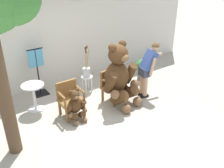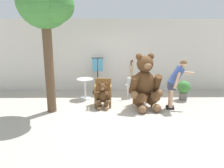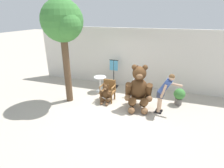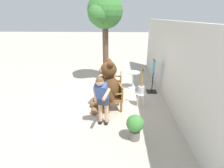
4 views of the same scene
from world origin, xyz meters
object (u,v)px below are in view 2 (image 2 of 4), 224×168
(teddy_bear_small, at_px, (103,96))
(brush_bucket, at_px, (131,80))
(teddy_bear_large, at_px, (145,82))
(round_side_table, at_px, (85,86))
(clothing_display_stand, at_px, (98,74))
(wooden_chair_left, at_px, (103,91))
(potted_plant, at_px, (184,89))
(person_visitor, at_px, (176,80))
(white_stool, at_px, (130,88))
(patio_tree, at_px, (47,4))
(wooden_chair_right, at_px, (142,91))

(teddy_bear_small, height_order, brush_bucket, brush_bucket)
(teddy_bear_large, relative_size, round_side_table, 2.37)
(teddy_bear_small, bearing_deg, clothing_display_stand, 97.85)
(teddy_bear_large, bearing_deg, round_side_table, 153.25)
(wooden_chair_left, bearing_deg, potted_plant, 10.59)
(person_visitor, relative_size, potted_plant, 2.25)
(white_stool, bearing_deg, person_visitor, -43.87)
(clothing_display_stand, bearing_deg, patio_tree, -120.87)
(wooden_chair_right, bearing_deg, potted_plant, 18.90)
(wooden_chair_left, distance_m, white_stool, 1.29)
(person_visitor, bearing_deg, white_stool, 136.13)
(clothing_display_stand, bearing_deg, wooden_chair_right, -44.29)
(wooden_chair_right, distance_m, potted_plant, 1.61)
(potted_plant, distance_m, clothing_display_stand, 3.19)
(potted_plant, bearing_deg, brush_bucket, 169.42)
(wooden_chair_right, xyz_separation_m, brush_bucket, (-0.30, 0.86, 0.18))
(wooden_chair_left, distance_m, wooden_chair_right, 1.26)
(wooden_chair_left, height_order, teddy_bear_small, wooden_chair_left)
(round_side_table, bearing_deg, potted_plant, -3.14)
(teddy_bear_small, bearing_deg, brush_bucket, 49.90)
(wooden_chair_right, relative_size, brush_bucket, 0.95)
(wooden_chair_left, xyz_separation_m, clothing_display_stand, (-0.24, 1.47, 0.26))
(white_stool, xyz_separation_m, patio_tree, (-2.42, -1.43, 2.70))
(teddy_bear_small, bearing_deg, patio_tree, -168.81)
(patio_tree, bearing_deg, white_stool, 30.62)
(white_stool, height_order, clothing_display_stand, clothing_display_stand)
(teddy_bear_large, relative_size, white_stool, 3.70)
(patio_tree, height_order, potted_plant, patio_tree)
(wooden_chair_left, height_order, patio_tree, patio_tree)
(teddy_bear_small, bearing_deg, person_visitor, -1.50)
(teddy_bear_small, bearing_deg, round_side_table, 123.13)
(wooden_chair_left, relative_size, patio_tree, 0.22)
(brush_bucket, bearing_deg, potted_plant, -10.58)
(wooden_chair_right, relative_size, teddy_bear_large, 0.50)
(brush_bucket, xyz_separation_m, potted_plant, (1.82, -0.34, -0.24))
(patio_tree, distance_m, potted_plant, 5.13)
(round_side_table, relative_size, potted_plant, 1.06)
(teddy_bear_large, xyz_separation_m, potted_plant, (1.49, 0.79, -0.44))
(white_stool, distance_m, potted_plant, 1.86)
(teddy_bear_large, height_order, white_stool, teddy_bear_large)
(wooden_chair_left, relative_size, round_side_table, 1.19)
(white_stool, height_order, brush_bucket, brush_bucket)
(brush_bucket, xyz_separation_m, round_side_table, (-1.62, -0.15, -0.19))
(teddy_bear_small, bearing_deg, potted_plant, 16.14)
(wooden_chair_right, distance_m, teddy_bear_large, 0.46)
(patio_tree, relative_size, clothing_display_stand, 2.87)
(wooden_chair_right, xyz_separation_m, teddy_bear_large, (0.03, -0.27, 0.37))
(clothing_display_stand, bearing_deg, person_visitor, -36.38)
(wooden_chair_left, distance_m, person_visitor, 2.28)
(wooden_chair_right, bearing_deg, clothing_display_stand, 135.71)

